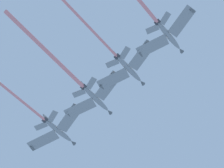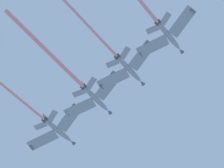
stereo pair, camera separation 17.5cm
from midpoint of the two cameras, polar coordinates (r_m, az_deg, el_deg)
The scene contains 4 objects.
jet_far_left at distance 141.84m, azimuth -7.78°, elevation -4.18°, with size 23.50×38.61×19.33m.
jet_inner_left at distance 136.20m, azimuth -4.21°, elevation 0.55°, with size 22.88×38.51×19.27m.
jet_centre at distance 135.70m, azimuth 0.78°, elevation 3.09°, with size 22.56×36.80×19.43m.
jet_inner_right at distance 133.26m, azimuth 4.82°, elevation 7.86°, with size 22.81×36.88×19.52m.
Camera 1 is at (5.08, 11.43, 1.72)m, focal length 78.31 mm.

